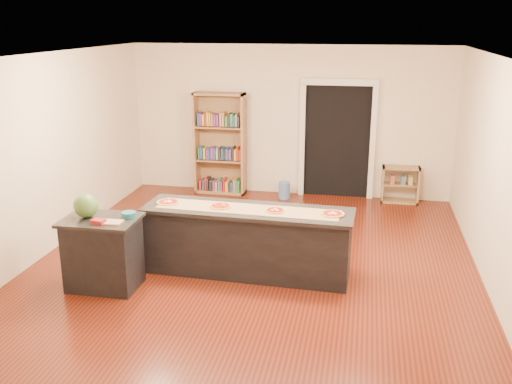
% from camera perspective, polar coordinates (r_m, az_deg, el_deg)
% --- Properties ---
extents(room, '(6.00, 7.00, 2.80)m').
position_cam_1_polar(room, '(7.39, -0.30, 2.52)').
color(room, beige).
rests_on(room, ground).
extents(doorway, '(1.40, 0.09, 2.21)m').
position_cam_1_polar(doorway, '(10.69, 8.14, 5.79)').
color(doorway, black).
rests_on(doorway, room).
extents(kitchen_island, '(2.72, 0.74, 0.90)m').
position_cam_1_polar(kitchen_island, '(7.49, -0.81, -4.92)').
color(kitchen_island, black).
rests_on(kitchen_island, ground).
extents(side_counter, '(0.92, 0.67, 0.91)m').
position_cam_1_polar(side_counter, '(7.36, -15.03, -5.87)').
color(side_counter, black).
rests_on(side_counter, ground).
extents(bookshelf, '(0.96, 0.34, 1.93)m').
position_cam_1_polar(bookshelf, '(10.89, -3.63, 4.84)').
color(bookshelf, '#A2794E').
rests_on(bookshelf, ground).
extents(low_shelf, '(0.67, 0.29, 0.67)m').
position_cam_1_polar(low_shelf, '(10.75, 14.22, 0.74)').
color(low_shelf, '#A2794E').
rests_on(low_shelf, ground).
extents(waste_bin, '(0.22, 0.22, 0.32)m').
position_cam_1_polar(waste_bin, '(10.70, 2.85, 0.18)').
color(waste_bin, '#5179B5').
rests_on(waste_bin, ground).
extents(kraft_paper, '(2.38, 0.51, 0.00)m').
position_cam_1_polar(kraft_paper, '(7.32, -0.85, -1.71)').
color(kraft_paper, '#9B7150').
rests_on(kraft_paper, kitchen_island).
extents(watermelon, '(0.30, 0.30, 0.30)m').
position_cam_1_polar(watermelon, '(7.26, -16.65, -1.31)').
color(watermelon, '#144214').
rests_on(watermelon, side_counter).
extents(cutting_board, '(0.28, 0.19, 0.02)m').
position_cam_1_polar(cutting_board, '(7.02, -14.32, -2.94)').
color(cutting_board, tan).
rests_on(cutting_board, side_counter).
extents(package_red, '(0.17, 0.13, 0.05)m').
position_cam_1_polar(package_red, '(7.02, -15.50, -2.88)').
color(package_red, maroon).
rests_on(package_red, side_counter).
extents(package_teal, '(0.18, 0.18, 0.07)m').
position_cam_1_polar(package_teal, '(7.16, -12.60, -2.23)').
color(package_teal, '#195966').
rests_on(package_teal, side_counter).
extents(pizza_a, '(0.30, 0.30, 0.02)m').
position_cam_1_polar(pizza_a, '(7.65, -8.76, -1.00)').
color(pizza_a, tan).
rests_on(pizza_a, kitchen_island).
extents(pizza_b, '(0.28, 0.28, 0.02)m').
position_cam_1_polar(pizza_b, '(7.41, -3.57, -1.42)').
color(pizza_b, tan).
rests_on(pizza_b, kitchen_island).
extents(pizza_c, '(0.25, 0.25, 0.02)m').
position_cam_1_polar(pizza_c, '(7.24, 1.93, -1.85)').
color(pizza_c, tan).
rests_on(pizza_c, kitchen_island).
extents(pizza_d, '(0.30, 0.30, 0.02)m').
position_cam_1_polar(pizza_d, '(7.17, 7.67, -2.17)').
color(pizza_d, tan).
rests_on(pizza_d, kitchen_island).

